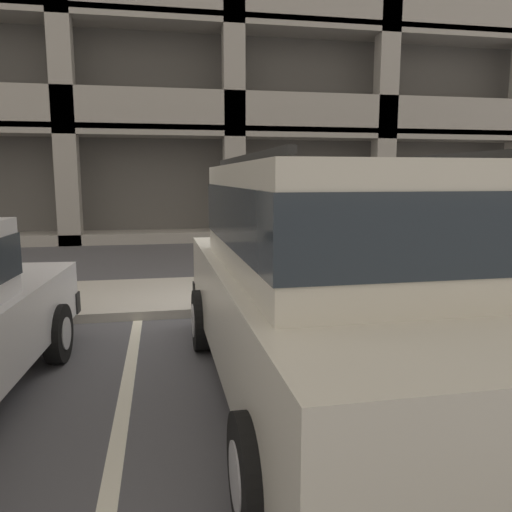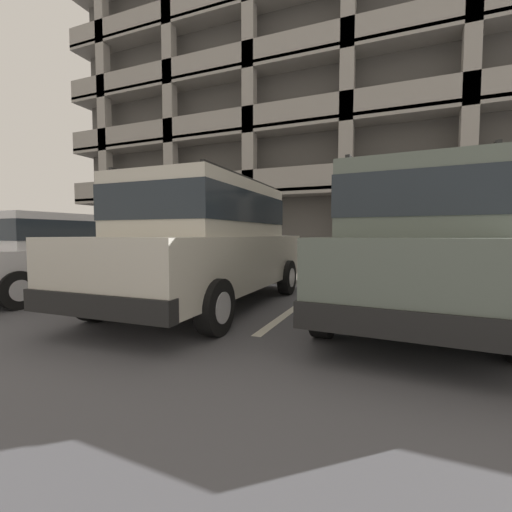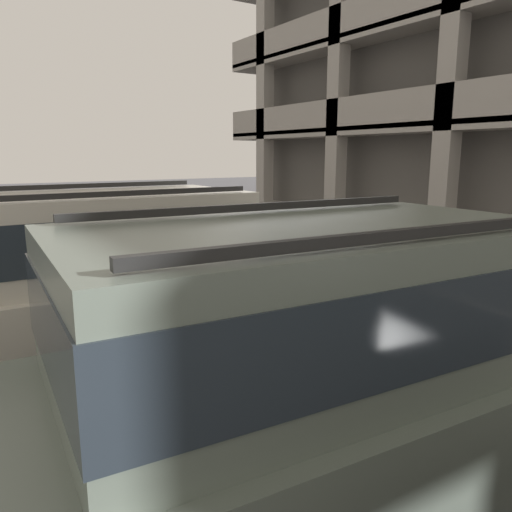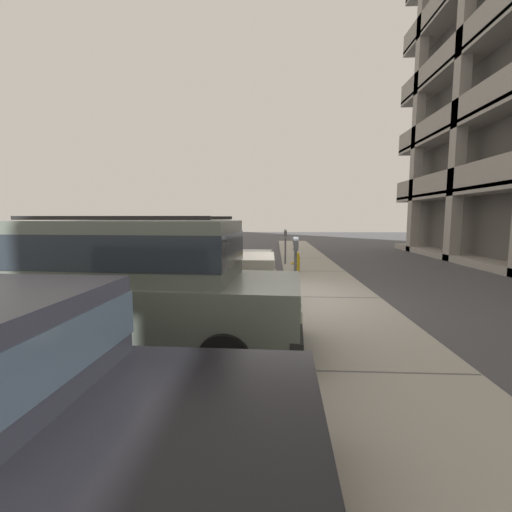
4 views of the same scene
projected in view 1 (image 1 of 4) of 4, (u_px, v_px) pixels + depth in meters
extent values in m
cube|color=#4C4C51|center=(254.00, 323.00, 6.65)|extent=(80.00, 80.00, 0.10)
cube|color=#ADA89E|center=(239.00, 293.00, 7.90)|extent=(40.00, 2.20, 0.12)
cube|color=#606060|center=(239.00, 289.00, 7.89)|extent=(0.03, 2.16, 0.00)
cube|color=#606060|center=(468.00, 279.00, 8.61)|extent=(0.03, 2.16, 0.00)
cube|color=silver|center=(130.00, 365.00, 5.01)|extent=(0.12, 4.80, 0.01)
cube|color=silver|center=(411.00, 346.00, 5.56)|extent=(0.12, 4.80, 0.01)
cube|color=beige|center=(327.00, 316.00, 4.14)|extent=(1.90, 4.72, 0.80)
cube|color=beige|center=(331.00, 218.00, 3.96)|extent=(1.66, 2.94, 0.84)
cube|color=#232B33|center=(331.00, 215.00, 3.96)|extent=(1.68, 2.96, 0.46)
cube|color=black|center=(266.00, 289.00, 6.42)|extent=(1.88, 0.19, 0.24)
cube|color=silver|center=(308.00, 259.00, 6.52)|extent=(0.24, 0.03, 0.14)
cube|color=silver|center=(221.00, 262.00, 6.30)|extent=(0.24, 0.03, 0.14)
cylinder|color=black|center=(358.00, 311.00, 5.79)|extent=(0.21, 0.66, 0.66)
cylinder|color=#B2B2B7|center=(358.00, 311.00, 5.79)|extent=(0.22, 0.37, 0.36)
cylinder|color=black|center=(203.00, 320.00, 5.44)|extent=(0.21, 0.66, 0.66)
cylinder|color=#B2B2B7|center=(203.00, 320.00, 5.44)|extent=(0.22, 0.37, 0.36)
cylinder|color=black|center=(254.00, 474.00, 2.62)|extent=(0.21, 0.66, 0.66)
cylinder|color=#B2B2B7|center=(254.00, 474.00, 2.62)|extent=(0.22, 0.37, 0.36)
cube|color=black|center=(413.00, 160.00, 4.02)|extent=(0.09, 2.62, 0.05)
cube|color=black|center=(246.00, 159.00, 3.76)|extent=(0.09, 2.62, 0.05)
cube|color=black|center=(1.00, 305.00, 5.73)|extent=(1.74, 0.28, 0.24)
cube|color=silver|center=(49.00, 282.00, 5.80)|extent=(0.24, 0.05, 0.14)
cylinder|color=black|center=(58.00, 334.00, 5.06)|extent=(0.20, 0.61, 0.60)
cylinder|color=#B2B2B7|center=(58.00, 334.00, 5.06)|extent=(0.20, 0.34, 0.33)
cube|color=black|center=(476.00, 274.00, 7.36)|extent=(1.88, 0.27, 0.24)
cube|color=silver|center=(511.00, 249.00, 7.43)|extent=(0.24, 0.04, 0.14)
cube|color=silver|center=(439.00, 250.00, 7.29)|extent=(0.24, 0.04, 0.14)
cylinder|color=black|center=(446.00, 298.00, 6.44)|extent=(0.24, 0.67, 0.66)
cylinder|color=#B2B2B7|center=(446.00, 298.00, 6.44)|extent=(0.24, 0.38, 0.36)
cylinder|color=#595B60|center=(266.00, 265.00, 6.92)|extent=(0.07, 0.07, 1.09)
cube|color=#595B60|center=(266.00, 223.00, 6.83)|extent=(0.28, 0.06, 0.06)
cube|color=#515459|center=(259.00, 213.00, 6.79)|extent=(0.15, 0.11, 0.22)
cylinder|color=#8C99A3|center=(259.00, 205.00, 6.77)|extent=(0.15, 0.11, 0.15)
cube|color=#B7B293|center=(260.00, 216.00, 6.74)|extent=(0.08, 0.01, 0.08)
cube|color=#515459|center=(273.00, 213.00, 6.82)|extent=(0.15, 0.11, 0.22)
cylinder|color=#8C99A3|center=(273.00, 205.00, 6.81)|extent=(0.15, 0.11, 0.15)
cube|color=#B7B293|center=(274.00, 216.00, 6.77)|extent=(0.08, 0.01, 0.08)
cube|color=gray|center=(217.00, 222.00, 19.26)|extent=(32.00, 10.00, 0.30)
cube|color=gray|center=(216.00, 143.00, 18.79)|extent=(32.00, 10.00, 0.30)
cube|color=gray|center=(235.00, 111.00, 13.94)|extent=(32.00, 0.20, 1.10)
cube|color=gray|center=(215.00, 59.00, 18.31)|extent=(32.00, 10.00, 0.30)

